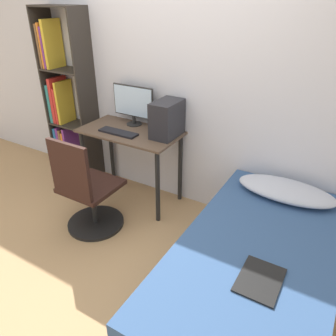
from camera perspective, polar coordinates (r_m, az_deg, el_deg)
name	(u,v)px	position (r m, az deg, el deg)	size (l,w,h in m)	color
ground_plane	(90,265)	(2.92, -13.50, -16.10)	(14.00, 14.00, 0.00)	tan
wall_back	(170,81)	(3.24, 0.40, 14.92)	(8.00, 0.05, 2.50)	silver
desk	(131,144)	(3.36, -6.52, 4.25)	(1.02, 0.54, 0.78)	brown
bookshelf	(65,105)	(4.04, -17.52, 10.36)	(0.56, 0.29, 1.89)	#2D2823
office_chair	(88,196)	(3.09, -13.83, -4.75)	(0.54, 0.54, 0.95)	black
bed	(254,276)	(2.48, 14.72, -17.73)	(1.03, 1.95, 0.52)	#4C3D2D
pillow	(286,190)	(2.85, 19.82, -3.68)	(0.78, 0.36, 0.11)	#B2B7C6
magazine	(260,280)	(2.09, 15.71, -18.23)	(0.24, 0.32, 0.01)	black
monitor	(133,103)	(3.40, -6.08, 11.14)	(0.48, 0.16, 0.41)	black
keyboard	(118,132)	(3.26, -8.65, 6.15)	(0.41, 0.12, 0.02)	black
pc_tower	(167,119)	(3.11, -0.17, 8.54)	(0.21, 0.34, 0.34)	#232328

